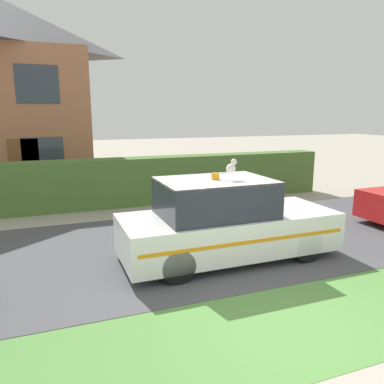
% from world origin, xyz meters
% --- Properties ---
extents(ground_plane, '(80.00, 80.00, 0.00)m').
position_xyz_m(ground_plane, '(0.00, 0.00, 0.00)').
color(ground_plane, '#A89E8E').
extents(road_strip, '(28.00, 5.25, 0.01)m').
position_xyz_m(road_strip, '(0.00, 3.72, 0.01)').
color(road_strip, '#4C4C51').
rests_on(road_strip, ground).
extents(lawn_verge, '(28.00, 2.13, 0.01)m').
position_xyz_m(lawn_verge, '(0.00, 0.03, 0.00)').
color(lawn_verge, '#568C42').
rests_on(lawn_verge, ground).
extents(garden_hedge, '(12.05, 0.79, 1.55)m').
position_xyz_m(garden_hedge, '(0.38, 8.00, 0.77)').
color(garden_hedge, '#4C7233').
rests_on(garden_hedge, ground).
extents(police_car, '(4.44, 1.76, 1.80)m').
position_xyz_m(police_car, '(0.29, 2.65, 0.79)').
color(police_car, black).
rests_on(police_car, road_strip).
extents(cat, '(0.35, 0.25, 0.29)m').
position_xyz_m(cat, '(0.32, 2.47, 1.93)').
color(cat, silver).
rests_on(cat, police_car).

